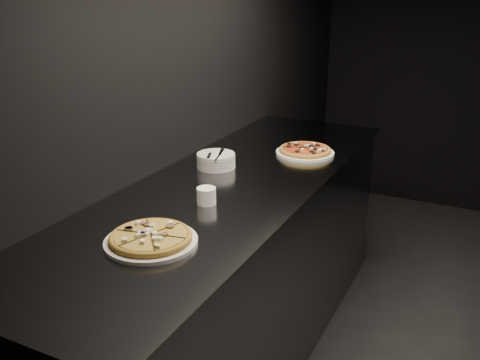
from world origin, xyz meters
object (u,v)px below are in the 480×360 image
at_px(counter, 231,274).
at_px(pizza_mushroom, 151,238).
at_px(pizza_tomato, 305,151).
at_px(ramekin, 206,195).
at_px(plate_stack, 216,160).
at_px(cutlery, 216,154).

relative_size(counter, pizza_mushroom, 7.47).
xyz_separation_m(pizza_tomato, ramekin, (-0.12, -0.79, 0.02)).
height_order(pizza_mushroom, ramekin, ramekin).
relative_size(counter, pizza_tomato, 7.53).
xyz_separation_m(counter, pizza_tomato, (0.15, 0.53, 0.48)).
bearing_deg(counter, pizza_tomato, 74.27).
distance_m(pizza_mushroom, pizza_tomato, 1.18).
distance_m(pizza_tomato, plate_stack, 0.49).
relative_size(pizza_tomato, plate_stack, 1.82).
xyz_separation_m(pizza_tomato, cutlery, (-0.30, -0.39, 0.05)).
bearing_deg(pizza_mushroom, pizza_tomato, 84.53).
height_order(counter, pizza_tomato, pizza_tomato).
height_order(plate_stack, cutlery, cutlery).
height_order(pizza_tomato, plate_stack, plate_stack).
bearing_deg(cutlery, pizza_tomato, 31.31).
bearing_deg(cutlery, plate_stack, 96.08).
distance_m(plate_stack, cutlery, 0.04).
bearing_deg(ramekin, cutlery, 114.17).
relative_size(counter, ramekin, 32.35).
xyz_separation_m(plate_stack, cutlery, (0.01, -0.01, 0.04)).
height_order(pizza_mushroom, plate_stack, plate_stack).
xyz_separation_m(cutlery, ramekin, (0.18, -0.40, -0.03)).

